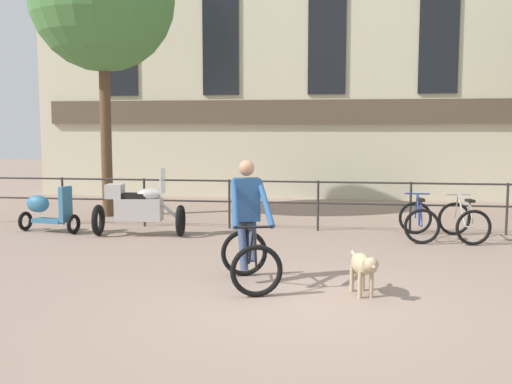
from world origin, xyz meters
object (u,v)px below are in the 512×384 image
(dog, at_px, (363,266))
(parked_scooter, at_px, (47,210))
(parked_bicycle_near_lamp, at_px, (419,221))
(parked_bicycle_mid_left, at_px, (464,222))
(cyclist_with_bike, at_px, (248,229))
(parked_motorcycle, at_px, (138,208))

(dog, relative_size, parked_scooter, 0.64)
(parked_bicycle_near_lamp, xyz_separation_m, parked_bicycle_mid_left, (0.84, 0.00, -0.00))
(cyclist_with_bike, distance_m, dog, 1.64)
(parked_motorcycle, distance_m, parked_bicycle_mid_left, 6.32)
(dog, bearing_deg, parked_scooter, 131.23)
(dog, distance_m, parked_bicycle_mid_left, 4.59)
(cyclist_with_bike, bearing_deg, parked_scooter, 126.75)
(parked_motorcycle, bearing_deg, parked_bicycle_mid_left, -91.67)
(cyclist_with_bike, relative_size, parked_bicycle_mid_left, 1.42)
(cyclist_with_bike, distance_m, parked_bicycle_mid_left, 5.17)
(dog, distance_m, parked_scooter, 7.33)
(cyclist_with_bike, xyz_separation_m, parked_bicycle_mid_left, (3.58, 3.71, -0.41))
(parked_scooter, bearing_deg, parked_bicycle_near_lamp, -76.20)
(parked_bicycle_mid_left, bearing_deg, cyclist_with_bike, 37.64)
(cyclist_with_bike, bearing_deg, parked_bicycle_near_lamp, 36.09)
(parked_bicycle_mid_left, bearing_deg, parked_motorcycle, -4.40)
(parked_bicycle_near_lamp, bearing_deg, dog, 73.93)
(parked_motorcycle, bearing_deg, parked_bicycle_near_lamp, -91.06)
(dog, height_order, parked_bicycle_near_lamp, parked_bicycle_near_lamp)
(dog, xyz_separation_m, parked_motorcycle, (-4.27, 3.67, 0.17))
(parked_motorcycle, xyz_separation_m, parked_scooter, (-2.00, 0.13, -0.10))
(parked_bicycle_mid_left, bearing_deg, dog, 55.31)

